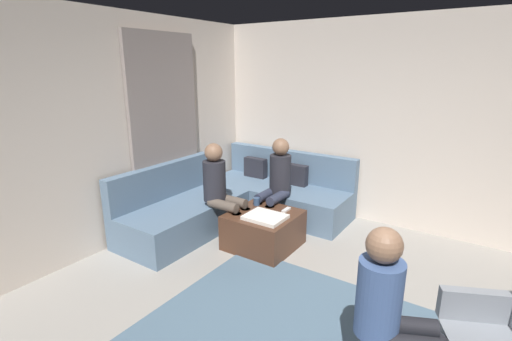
% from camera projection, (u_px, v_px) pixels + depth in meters
% --- Properties ---
extents(wall_back, '(6.00, 0.12, 2.70)m').
position_uv_depth(wall_back, '(424.00, 128.00, 4.58)').
color(wall_back, beige).
rests_on(wall_back, ground_plane).
extents(wall_left, '(0.12, 6.00, 2.70)m').
position_uv_depth(wall_left, '(63.00, 140.00, 3.82)').
color(wall_left, beige).
rests_on(wall_left, ground_plane).
extents(curtain_panel, '(0.06, 1.10, 2.50)m').
position_uv_depth(curtain_panel, '(165.00, 133.00, 4.83)').
color(curtain_panel, gray).
rests_on(curtain_panel, ground_plane).
extents(sectional_couch, '(2.10, 2.55, 0.87)m').
position_uv_depth(sectional_couch, '(239.00, 201.00, 5.15)').
color(sectional_couch, slate).
rests_on(sectional_couch, ground_plane).
extents(ottoman, '(0.76, 0.76, 0.42)m').
position_uv_depth(ottoman, '(264.00, 230.00, 4.41)').
color(ottoman, '#4C2D1E').
rests_on(ottoman, ground_plane).
extents(folded_blanket, '(0.44, 0.36, 0.04)m').
position_uv_depth(folded_blanket, '(265.00, 217.00, 4.19)').
color(folded_blanket, white).
rests_on(folded_blanket, ottoman).
extents(coffee_mug, '(0.08, 0.08, 0.10)m').
position_uv_depth(coffee_mug, '(257.00, 201.00, 4.60)').
color(coffee_mug, '#334C72').
rests_on(coffee_mug, ottoman).
extents(game_remote, '(0.05, 0.15, 0.02)m').
position_uv_depth(game_remote, '(286.00, 210.00, 4.42)').
color(game_remote, white).
rests_on(game_remote, ottoman).
extents(person_on_couch_back, '(0.30, 0.60, 1.20)m').
position_uv_depth(person_on_couch_back, '(276.00, 181.00, 4.78)').
color(person_on_couch_back, '#2D3347').
rests_on(person_on_couch_back, ground_plane).
extents(person_on_couch_side, '(0.60, 0.30, 1.20)m').
position_uv_depth(person_on_couch_side, '(221.00, 188.00, 4.51)').
color(person_on_couch_side, brown).
rests_on(person_on_couch_side, ground_plane).
extents(person_on_armchair, '(0.60, 0.45, 1.18)m').
position_uv_depth(person_on_armchair, '(394.00, 309.00, 2.30)').
color(person_on_armchair, black).
rests_on(person_on_armchair, ground_plane).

